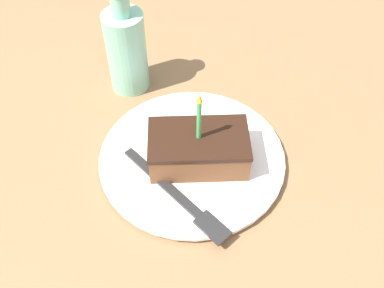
# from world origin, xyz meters

# --- Properties ---
(ground_plane) EXTENTS (2.40, 2.40, 0.04)m
(ground_plane) POSITION_xyz_m (0.00, 0.00, -0.02)
(ground_plane) COLOR olive
(ground_plane) RESTS_ON ground
(plate) EXTENTS (0.26, 0.26, 0.01)m
(plate) POSITION_xyz_m (0.03, 0.01, 0.01)
(plate) COLOR white
(plate) RESTS_ON ground_plane
(cake_slice) EXTENTS (0.08, 0.13, 0.13)m
(cake_slice) POSITION_xyz_m (0.02, 0.00, 0.04)
(cake_slice) COLOR brown
(cake_slice) RESTS_ON plate
(fork) EXTENTS (0.15, 0.14, 0.00)m
(fork) POSITION_xyz_m (-0.04, 0.03, 0.02)
(fork) COLOR #262626
(fork) RESTS_ON plate
(bottle) EXTENTS (0.06, 0.06, 0.18)m
(bottle) POSITION_xyz_m (0.20, 0.10, 0.07)
(bottle) COLOR #8CD1B2
(bottle) RESTS_ON ground_plane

